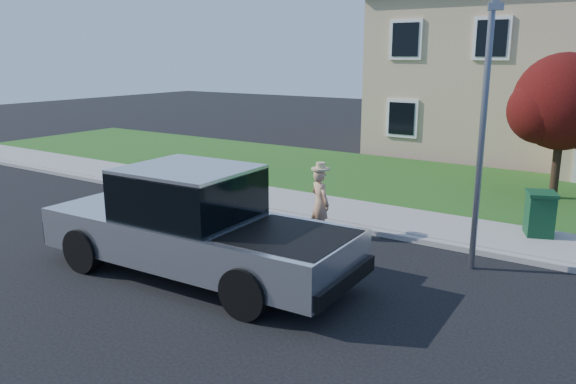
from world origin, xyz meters
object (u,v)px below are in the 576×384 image
Objects in this scene: pickup_truck at (195,226)px; street_lamp at (483,124)px; ornamental_tree at (565,107)px; trash_bin at (540,213)px; woman at (320,202)px.

street_lamp is (4.24, 3.13, 1.86)m from pickup_truck.
trash_bin is (0.28, -4.00, -2.02)m from ornamental_tree.
ornamental_tree is at bearing 65.62° from street_lamp.
street_lamp reaches higher than woman.
street_lamp is (-0.44, -6.51, 0.15)m from ornamental_tree.
woman reaches higher than trash_bin.
street_lamp is at bearing -93.90° from ornamental_tree.
ornamental_tree is 6.53m from street_lamp.
street_lamp is (3.48, -0.13, 2.01)m from woman.
trash_bin is (4.96, 5.64, -0.31)m from pickup_truck.
trash_bin is 0.20× the size of street_lamp.
trash_bin is (4.20, 2.38, -0.17)m from woman.
pickup_truck is 5.59m from street_lamp.
pickup_truck is 1.28× the size of street_lamp.
woman is at bearing -121.55° from ornamental_tree.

